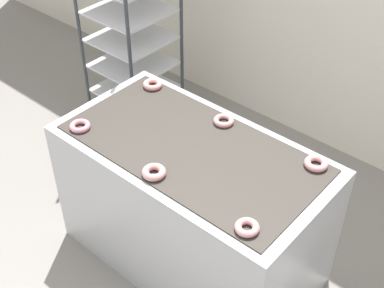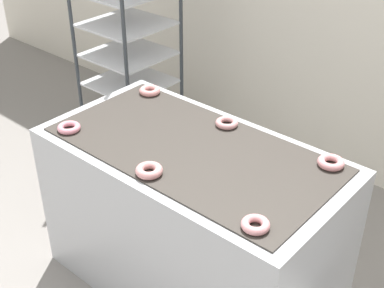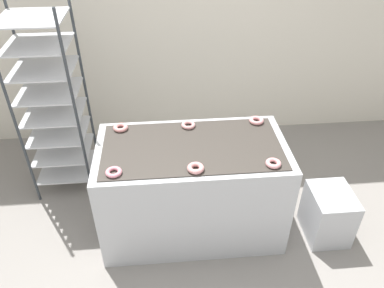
{
  "view_description": "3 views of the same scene",
  "coord_description": "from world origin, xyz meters",
  "px_view_note": "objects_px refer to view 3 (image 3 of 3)",
  "views": [
    {
      "loc": [
        1.36,
        -0.95,
        2.54
      ],
      "look_at": [
        0.0,
        0.63,
        0.86
      ],
      "focal_mm": 50.0,
      "sensor_mm": 36.0,
      "label": 1
    },
    {
      "loc": [
        1.34,
        -0.93,
        2.12
      ],
      "look_at": [
        0.0,
        0.63,
        0.86
      ],
      "focal_mm": 50.0,
      "sensor_mm": 36.0,
      "label": 2
    },
    {
      "loc": [
        -0.2,
        -1.58,
        2.47
      ],
      "look_at": [
        0.0,
        0.63,
        0.86
      ],
      "focal_mm": 35.0,
      "sensor_mm": 36.0,
      "label": 3
    }
  ],
  "objects_px": {
    "baking_rack_cart": "(52,102)",
    "donut_near_center": "(196,168)",
    "donut_near_left": "(114,172)",
    "donut_far_right": "(256,120)",
    "glaze_bin": "(328,214)",
    "donut_far_center": "(188,125)",
    "fryer_machine": "(192,189)",
    "donut_far_left": "(121,128)",
    "donut_near_right": "(273,163)"
  },
  "relations": [
    {
      "from": "donut_far_right",
      "to": "donut_far_center",
      "type": "bearing_deg",
      "value": -178.47
    },
    {
      "from": "donut_near_center",
      "to": "glaze_bin",
      "type": "bearing_deg",
      "value": 4.69
    },
    {
      "from": "glaze_bin",
      "to": "donut_far_right",
      "type": "height_order",
      "value": "donut_far_right"
    },
    {
      "from": "donut_near_left",
      "to": "donut_near_center",
      "type": "bearing_deg",
      "value": -1.09
    },
    {
      "from": "glaze_bin",
      "to": "donut_near_center",
      "type": "height_order",
      "value": "donut_near_center"
    },
    {
      "from": "fryer_machine",
      "to": "baking_rack_cart",
      "type": "xyz_separation_m",
      "value": [
        -1.14,
        0.68,
        0.47
      ]
    },
    {
      "from": "baking_rack_cart",
      "to": "donut_far_right",
      "type": "xyz_separation_m",
      "value": [
        1.69,
        -0.4,
        -0.03
      ]
    },
    {
      "from": "fryer_machine",
      "to": "donut_near_right",
      "type": "relative_size",
      "value": 13.25
    },
    {
      "from": "donut_near_center",
      "to": "donut_far_center",
      "type": "height_order",
      "value": "donut_near_center"
    },
    {
      "from": "baking_rack_cart",
      "to": "donut_near_right",
      "type": "relative_size",
      "value": 16.19
    },
    {
      "from": "baking_rack_cart",
      "to": "donut_near_right",
      "type": "xyz_separation_m",
      "value": [
        1.68,
        -0.95,
        -0.03
      ]
    },
    {
      "from": "donut_near_left",
      "to": "donut_near_center",
      "type": "height_order",
      "value": "donut_near_center"
    },
    {
      "from": "donut_near_left",
      "to": "donut_far_right",
      "type": "bearing_deg",
      "value": 26.42
    },
    {
      "from": "glaze_bin",
      "to": "donut_far_left",
      "type": "distance_m",
      "value": 1.81
    },
    {
      "from": "glaze_bin",
      "to": "donut_near_left",
      "type": "height_order",
      "value": "donut_near_left"
    },
    {
      "from": "fryer_machine",
      "to": "donut_far_left",
      "type": "xyz_separation_m",
      "value": [
        -0.54,
        0.27,
        0.44
      ]
    },
    {
      "from": "fryer_machine",
      "to": "glaze_bin",
      "type": "bearing_deg",
      "value": -9.56
    },
    {
      "from": "donut_near_right",
      "to": "donut_far_center",
      "type": "height_order",
      "value": "donut_near_right"
    },
    {
      "from": "baking_rack_cart",
      "to": "donut_near_center",
      "type": "distance_m",
      "value": 1.49
    },
    {
      "from": "donut_near_center",
      "to": "donut_far_left",
      "type": "distance_m",
      "value": 0.77
    },
    {
      "from": "glaze_bin",
      "to": "donut_near_center",
      "type": "bearing_deg",
      "value": -175.31
    },
    {
      "from": "fryer_machine",
      "to": "donut_near_left",
      "type": "xyz_separation_m",
      "value": [
        -0.55,
        -0.26,
        0.44
      ]
    },
    {
      "from": "donut_near_center",
      "to": "fryer_machine",
      "type": "bearing_deg",
      "value": 90.93
    },
    {
      "from": "baking_rack_cart",
      "to": "donut_near_center",
      "type": "height_order",
      "value": "baking_rack_cart"
    },
    {
      "from": "baking_rack_cart",
      "to": "donut_near_right",
      "type": "height_order",
      "value": "baking_rack_cart"
    },
    {
      "from": "donut_near_center",
      "to": "donut_far_right",
      "type": "xyz_separation_m",
      "value": [
        0.54,
        0.55,
        -0.0
      ]
    },
    {
      "from": "baking_rack_cart",
      "to": "donut_far_right",
      "type": "bearing_deg",
      "value": -13.45
    },
    {
      "from": "fryer_machine",
      "to": "donut_near_left",
      "type": "distance_m",
      "value": 0.75
    },
    {
      "from": "donut_near_right",
      "to": "donut_far_center",
      "type": "relative_size",
      "value": 0.97
    },
    {
      "from": "donut_near_left",
      "to": "donut_near_right",
      "type": "height_order",
      "value": "donut_near_right"
    },
    {
      "from": "donut_far_center",
      "to": "donut_near_right",
      "type": "bearing_deg",
      "value": -44.53
    },
    {
      "from": "donut_far_right",
      "to": "donut_far_left",
      "type": "bearing_deg",
      "value": -179.65
    },
    {
      "from": "donut_far_left",
      "to": "glaze_bin",
      "type": "bearing_deg",
      "value": -15.65
    },
    {
      "from": "baking_rack_cart",
      "to": "donut_far_center",
      "type": "distance_m",
      "value": 1.21
    },
    {
      "from": "donut_near_right",
      "to": "donut_far_left",
      "type": "distance_m",
      "value": 1.2
    },
    {
      "from": "donut_far_center",
      "to": "donut_near_left",
      "type": "bearing_deg",
      "value": -135.71
    },
    {
      "from": "donut_near_left",
      "to": "donut_far_center",
      "type": "bearing_deg",
      "value": 44.29
    },
    {
      "from": "donut_near_right",
      "to": "baking_rack_cart",
      "type": "bearing_deg",
      "value": 150.44
    },
    {
      "from": "donut_near_center",
      "to": "donut_far_left",
      "type": "bearing_deg",
      "value": 134.71
    },
    {
      "from": "donut_far_center",
      "to": "fryer_machine",
      "type": "bearing_deg",
      "value": -88.67
    },
    {
      "from": "donut_near_right",
      "to": "donut_far_right",
      "type": "xyz_separation_m",
      "value": [
        0.01,
        0.55,
        0.0
      ]
    },
    {
      "from": "donut_near_center",
      "to": "donut_far_right",
      "type": "bearing_deg",
      "value": 45.68
    },
    {
      "from": "baking_rack_cart",
      "to": "donut_near_center",
      "type": "bearing_deg",
      "value": -39.87
    },
    {
      "from": "donut_near_right",
      "to": "donut_far_center",
      "type": "bearing_deg",
      "value": 135.47
    },
    {
      "from": "baking_rack_cart",
      "to": "donut_near_left",
      "type": "bearing_deg",
      "value": -57.92
    },
    {
      "from": "fryer_machine",
      "to": "baking_rack_cart",
      "type": "bearing_deg",
      "value": 149.11
    },
    {
      "from": "glaze_bin",
      "to": "donut_far_center",
      "type": "distance_m",
      "value": 1.35
    },
    {
      "from": "donut_far_right",
      "to": "fryer_machine",
      "type": "bearing_deg",
      "value": -152.86
    },
    {
      "from": "glaze_bin",
      "to": "donut_far_center",
      "type": "relative_size",
      "value": 3.97
    },
    {
      "from": "donut_near_left",
      "to": "baking_rack_cart",
      "type": "bearing_deg",
      "value": 122.08
    }
  ]
}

